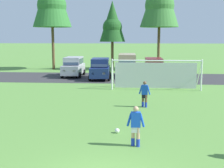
{
  "coord_description": "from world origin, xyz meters",
  "views": [
    {
      "loc": [
        0.86,
        -7.79,
        4.31
      ],
      "look_at": [
        -0.35,
        8.34,
        1.76
      ],
      "focal_mm": 47.39,
      "sensor_mm": 36.0,
      "label": 1
    }
  ],
  "objects_px": {
    "soccer_ball": "(117,131)",
    "parked_car_slot_center_left": "(127,65)",
    "player_midfield_center": "(136,126)",
    "parked_car_slot_left": "(100,68)",
    "player_striker_near": "(145,94)",
    "parked_car_slot_far_left": "(73,66)",
    "parked_car_slot_center": "(154,68)",
    "soccer_goal": "(156,73)"
  },
  "relations": [
    {
      "from": "player_midfield_center",
      "to": "player_striker_near",
      "type": "bearing_deg",
      "value": 85.09
    },
    {
      "from": "soccer_ball",
      "to": "parked_car_slot_center",
      "type": "bearing_deg",
      "value": 81.34
    },
    {
      "from": "parked_car_slot_center_left",
      "to": "soccer_goal",
      "type": "bearing_deg",
      "value": -70.8
    },
    {
      "from": "player_midfield_center",
      "to": "parked_car_slot_left",
      "type": "relative_size",
      "value": 0.35
    },
    {
      "from": "parked_car_slot_far_left",
      "to": "parked_car_slot_center_left",
      "type": "height_order",
      "value": "parked_car_slot_center_left"
    },
    {
      "from": "player_striker_near",
      "to": "player_midfield_center",
      "type": "bearing_deg",
      "value": -94.91
    },
    {
      "from": "soccer_ball",
      "to": "parked_car_slot_far_left",
      "type": "bearing_deg",
      "value": 107.11
    },
    {
      "from": "parked_car_slot_left",
      "to": "parked_car_slot_center_left",
      "type": "distance_m",
      "value": 3.43
    },
    {
      "from": "parked_car_slot_center",
      "to": "soccer_goal",
      "type": "bearing_deg",
      "value": -92.21
    },
    {
      "from": "parked_car_slot_far_left",
      "to": "parked_car_slot_left",
      "type": "bearing_deg",
      "value": -30.64
    },
    {
      "from": "parked_car_slot_center_left",
      "to": "parked_car_slot_left",
      "type": "bearing_deg",
      "value": -143.89
    },
    {
      "from": "parked_car_slot_far_left",
      "to": "parked_car_slot_center_left",
      "type": "bearing_deg",
      "value": 0.91
    },
    {
      "from": "soccer_ball",
      "to": "parked_car_slot_left",
      "type": "relative_size",
      "value": 0.05
    },
    {
      "from": "soccer_ball",
      "to": "parked_car_slot_center",
      "type": "distance_m",
      "value": 18.78
    },
    {
      "from": "player_midfield_center",
      "to": "parked_car_slot_left",
      "type": "distance_m",
      "value": 19.59
    },
    {
      "from": "soccer_goal",
      "to": "player_midfield_center",
      "type": "height_order",
      "value": "soccer_goal"
    },
    {
      "from": "player_midfield_center",
      "to": "parked_car_slot_far_left",
      "type": "xyz_separation_m",
      "value": [
        -6.86,
        21.17,
        0.29
      ]
    },
    {
      "from": "parked_car_slot_center_left",
      "to": "player_midfield_center",
      "type": "bearing_deg",
      "value": -87.71
    },
    {
      "from": "player_midfield_center",
      "to": "parked_car_slot_left",
      "type": "xyz_separation_m",
      "value": [
        -3.61,
        19.25,
        0.29
      ]
    },
    {
      "from": "soccer_goal",
      "to": "parked_car_slot_center",
      "type": "height_order",
      "value": "soccer_goal"
    },
    {
      "from": "soccer_ball",
      "to": "soccer_goal",
      "type": "height_order",
      "value": "soccer_goal"
    },
    {
      "from": "soccer_ball",
      "to": "parked_car_slot_far_left",
      "type": "xyz_separation_m",
      "value": [
        -6.03,
        19.59,
        1.0
      ]
    },
    {
      "from": "player_striker_near",
      "to": "soccer_goal",
      "type": "bearing_deg",
      "value": 80.48
    },
    {
      "from": "parked_car_slot_far_left",
      "to": "parked_car_slot_center",
      "type": "bearing_deg",
      "value": -6.75
    },
    {
      "from": "parked_car_slot_far_left",
      "to": "player_striker_near",
      "type": "bearing_deg",
      "value": -62.61
    },
    {
      "from": "parked_car_slot_left",
      "to": "parked_car_slot_center",
      "type": "height_order",
      "value": "same"
    },
    {
      "from": "player_striker_near",
      "to": "parked_car_slot_left",
      "type": "height_order",
      "value": "parked_car_slot_left"
    },
    {
      "from": "player_striker_near",
      "to": "parked_car_slot_left",
      "type": "relative_size",
      "value": 0.35
    },
    {
      "from": "soccer_ball",
      "to": "soccer_goal",
      "type": "xyz_separation_m",
      "value": [
        2.58,
        12.2,
        1.18
      ]
    },
    {
      "from": "soccer_ball",
      "to": "parked_car_slot_left",
      "type": "distance_m",
      "value": 17.91
    },
    {
      "from": "parked_car_slot_left",
      "to": "parked_car_slot_center_left",
      "type": "height_order",
      "value": "parked_car_slot_center_left"
    },
    {
      "from": "player_midfield_center",
      "to": "parked_car_slot_left",
      "type": "bearing_deg",
      "value": 100.64
    },
    {
      "from": "parked_car_slot_left",
      "to": "player_midfield_center",
      "type": "bearing_deg",
      "value": -79.36
    },
    {
      "from": "soccer_ball",
      "to": "parked_car_slot_center_left",
      "type": "distance_m",
      "value": 19.72
    },
    {
      "from": "player_striker_near",
      "to": "parked_car_slot_left",
      "type": "xyz_separation_m",
      "value": [
        -4.2,
        12.44,
        0.29
      ]
    },
    {
      "from": "soccer_ball",
      "to": "parked_car_slot_left",
      "type": "height_order",
      "value": "parked_car_slot_left"
    },
    {
      "from": "parked_car_slot_far_left",
      "to": "parked_car_slot_left",
      "type": "relative_size",
      "value": 0.98
    },
    {
      "from": "soccer_ball",
      "to": "soccer_goal",
      "type": "relative_size",
      "value": 0.03
    },
    {
      "from": "parked_car_slot_center_left",
      "to": "parked_car_slot_center",
      "type": "xyz_separation_m",
      "value": [
        2.85,
        -1.14,
        -0.23
      ]
    },
    {
      "from": "player_striker_near",
      "to": "parked_car_slot_far_left",
      "type": "height_order",
      "value": "parked_car_slot_far_left"
    },
    {
      "from": "soccer_goal",
      "to": "parked_car_slot_left",
      "type": "height_order",
      "value": "soccer_goal"
    },
    {
      "from": "player_striker_near",
      "to": "parked_car_slot_center",
      "type": "xyz_separation_m",
      "value": [
        1.41,
        13.31,
        0.29
      ]
    }
  ]
}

